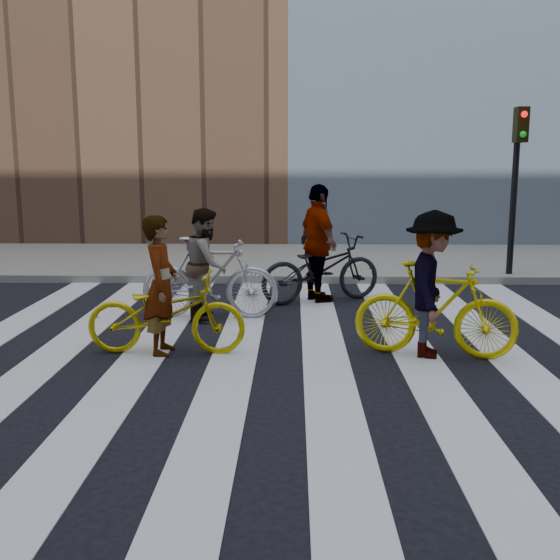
{
  "coord_description": "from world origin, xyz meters",
  "views": [
    {
      "loc": [
        0.16,
        -7.38,
        2.32
      ],
      "look_at": [
        0.0,
        0.3,
        0.93
      ],
      "focal_mm": 42.0,
      "sensor_mm": 36.0,
      "label": 1
    }
  ],
  "objects_px": {
    "bike_yellow_left": "(166,313)",
    "rider_left": "(161,286)",
    "traffic_signal": "(517,164)",
    "bike_yellow_right": "(435,310)",
    "bike_silver_mid": "(210,278)",
    "bike_dark_rear": "(321,269)",
    "rider_right": "(432,285)",
    "rider_rear": "(318,244)",
    "rider_mid": "(206,264)"
  },
  "relations": [
    {
      "from": "traffic_signal",
      "to": "rider_mid",
      "type": "distance_m",
      "value": 6.52
    },
    {
      "from": "bike_yellow_left",
      "to": "rider_left",
      "type": "distance_m",
      "value": 0.35
    },
    {
      "from": "bike_silver_mid",
      "to": "rider_left",
      "type": "bearing_deg",
      "value": 170.9
    },
    {
      "from": "bike_yellow_left",
      "to": "rider_rear",
      "type": "distance_m",
      "value": 3.66
    },
    {
      "from": "bike_silver_mid",
      "to": "rider_mid",
      "type": "height_order",
      "value": "rider_mid"
    },
    {
      "from": "rider_rear",
      "to": "traffic_signal",
      "type": "bearing_deg",
      "value": -87.43
    },
    {
      "from": "bike_yellow_right",
      "to": "rider_mid",
      "type": "bearing_deg",
      "value": 71.17
    },
    {
      "from": "rider_mid",
      "to": "bike_yellow_right",
      "type": "bearing_deg",
      "value": -120.84
    },
    {
      "from": "bike_yellow_left",
      "to": "rider_left",
      "type": "relative_size",
      "value": 1.13
    },
    {
      "from": "rider_mid",
      "to": "bike_yellow_left",
      "type": "bearing_deg",
      "value": 173.92
    },
    {
      "from": "bike_yellow_right",
      "to": "rider_mid",
      "type": "relative_size",
      "value": 1.16
    },
    {
      "from": "bike_silver_mid",
      "to": "rider_mid",
      "type": "distance_m",
      "value": 0.22
    },
    {
      "from": "bike_dark_rear",
      "to": "rider_right",
      "type": "distance_m",
      "value": 3.35
    },
    {
      "from": "bike_dark_rear",
      "to": "rider_left",
      "type": "distance_m",
      "value": 3.7
    },
    {
      "from": "bike_yellow_right",
      "to": "bike_dark_rear",
      "type": "xyz_separation_m",
      "value": [
        -1.24,
        3.12,
        -0.02
      ]
    },
    {
      "from": "bike_silver_mid",
      "to": "rider_rear",
      "type": "distance_m",
      "value": 2.08
    },
    {
      "from": "bike_dark_rear",
      "to": "rider_mid",
      "type": "relative_size",
      "value": 1.3
    },
    {
      "from": "traffic_signal",
      "to": "bike_yellow_right",
      "type": "relative_size",
      "value": 1.73
    },
    {
      "from": "rider_left",
      "to": "rider_right",
      "type": "distance_m",
      "value": 3.25
    },
    {
      "from": "rider_mid",
      "to": "rider_right",
      "type": "xyz_separation_m",
      "value": [
        2.95,
        -1.91,
        0.06
      ]
    },
    {
      "from": "bike_dark_rear",
      "to": "rider_mid",
      "type": "bearing_deg",
      "value": 100.55
    },
    {
      "from": "bike_yellow_right",
      "to": "rider_rear",
      "type": "height_order",
      "value": "rider_rear"
    },
    {
      "from": "rider_right",
      "to": "traffic_signal",
      "type": "bearing_deg",
      "value": -13.55
    },
    {
      "from": "bike_yellow_right",
      "to": "rider_left",
      "type": "bearing_deg",
      "value": 102.64
    },
    {
      "from": "bike_dark_rear",
      "to": "bike_yellow_right",
      "type": "bearing_deg",
      "value": 177.71
    },
    {
      "from": "bike_yellow_left",
      "to": "rider_mid",
      "type": "xyz_separation_m",
      "value": [
        0.25,
        1.85,
        0.32
      ]
    },
    {
      "from": "traffic_signal",
      "to": "rider_rear",
      "type": "xyz_separation_m",
      "value": [
        -3.83,
        -1.92,
        -1.3
      ]
    },
    {
      "from": "traffic_signal",
      "to": "rider_rear",
      "type": "distance_m",
      "value": 4.48
    },
    {
      "from": "traffic_signal",
      "to": "bike_silver_mid",
      "type": "height_order",
      "value": "traffic_signal"
    },
    {
      "from": "bike_yellow_right",
      "to": "rider_mid",
      "type": "xyz_separation_m",
      "value": [
        -3.0,
        1.91,
        0.25
      ]
    },
    {
      "from": "rider_left",
      "to": "bike_silver_mid",
      "type": "bearing_deg",
      "value": -10.34
    },
    {
      "from": "traffic_signal",
      "to": "bike_silver_mid",
      "type": "distance_m",
      "value": 6.53
    },
    {
      "from": "bike_yellow_right",
      "to": "bike_dark_rear",
      "type": "bearing_deg",
      "value": 35.39
    },
    {
      "from": "bike_yellow_right",
      "to": "bike_silver_mid",
      "type": "bearing_deg",
      "value": 70.73
    },
    {
      "from": "bike_yellow_left",
      "to": "bike_dark_rear",
      "type": "bearing_deg",
      "value": -32.85
    },
    {
      "from": "rider_mid",
      "to": "rider_right",
      "type": "relative_size",
      "value": 0.94
    },
    {
      "from": "rider_left",
      "to": "rider_right",
      "type": "relative_size",
      "value": 0.96
    },
    {
      "from": "rider_right",
      "to": "bike_silver_mid",
      "type": "bearing_deg",
      "value": 70.28
    },
    {
      "from": "bike_yellow_left",
      "to": "rider_left",
      "type": "height_order",
      "value": "rider_left"
    },
    {
      "from": "bike_yellow_left",
      "to": "bike_yellow_right",
      "type": "distance_m",
      "value": 3.25
    },
    {
      "from": "bike_yellow_left",
      "to": "bike_yellow_right",
      "type": "bearing_deg",
      "value": -90.63
    },
    {
      "from": "rider_right",
      "to": "rider_rear",
      "type": "relative_size",
      "value": 0.9
    },
    {
      "from": "bike_yellow_left",
      "to": "bike_silver_mid",
      "type": "relative_size",
      "value": 0.94
    },
    {
      "from": "bike_dark_rear",
      "to": "rider_mid",
      "type": "height_order",
      "value": "rider_mid"
    },
    {
      "from": "bike_silver_mid",
      "to": "rider_right",
      "type": "distance_m",
      "value": 3.48
    },
    {
      "from": "rider_right",
      "to": "rider_rear",
      "type": "height_order",
      "value": "rider_rear"
    },
    {
      "from": "traffic_signal",
      "to": "rider_mid",
      "type": "relative_size",
      "value": 2.01
    },
    {
      "from": "traffic_signal",
      "to": "bike_dark_rear",
      "type": "xyz_separation_m",
      "value": [
        -3.78,
        -1.92,
        -1.72
      ]
    },
    {
      "from": "bike_yellow_left",
      "to": "rider_left",
      "type": "xyz_separation_m",
      "value": [
        -0.05,
        0.0,
        0.34
      ]
    },
    {
      "from": "rider_right",
      "to": "rider_rear",
      "type": "distance_m",
      "value": 3.36
    }
  ]
}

